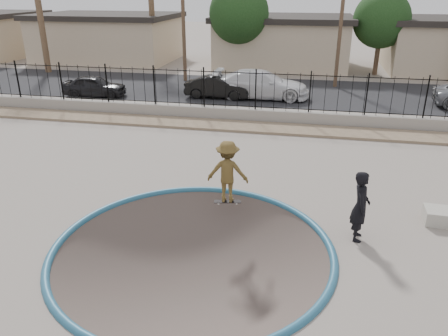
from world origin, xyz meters
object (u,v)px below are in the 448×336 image
videographer (360,206)px  car_c (261,84)px  car_a (95,86)px  skater (228,175)px  skateboard (228,202)px  car_b (218,87)px

videographer → car_c: videographer is taller
car_a → car_c: bearing=-86.5°
skater → car_a: 15.61m
videographer → car_a: 19.03m
skateboard → car_a: 15.61m
skater → car_c: bearing=-90.1°
skater → car_c: 13.42m
car_c → car_b: bearing=99.8°
skateboard → videographer: bearing=-30.9°
car_b → car_c: (2.44, 0.48, 0.17)m
videographer → car_c: size_ratio=0.34×
skateboard → videographer: videographer is taller
car_a → skateboard: bearing=-145.1°
skater → car_a: size_ratio=0.52×
skater → car_b: size_ratio=0.50×
skateboard → car_c: bearing=80.9°
car_b → car_c: car_c is taller
videographer → car_c: bearing=18.6°
car_c → car_a: bearing=98.2°
videographer → car_a: bearing=49.0°
skateboard → videographer: size_ratio=0.45×
videographer → car_a: (-13.84, 13.05, -0.28)m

